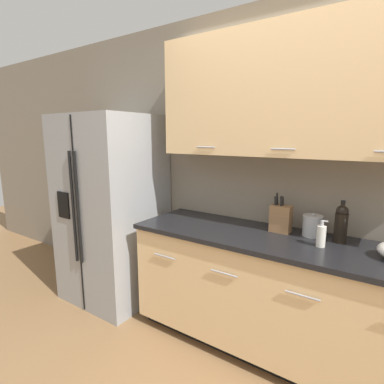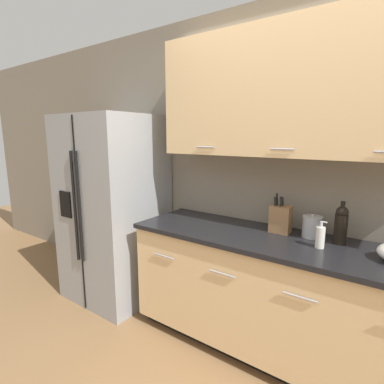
# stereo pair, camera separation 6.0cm
# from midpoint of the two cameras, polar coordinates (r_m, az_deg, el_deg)

# --- Properties ---
(wall_back) EXTENTS (10.00, 0.39, 2.60)m
(wall_back) POSITION_cam_midpoint_polar(r_m,az_deg,el_deg) (2.33, 23.17, 6.83)
(wall_back) COLOR gray
(wall_back) RESTS_ON ground_plane
(counter_unit) EXTENTS (2.17, 0.64, 0.90)m
(counter_unit) POSITION_cam_midpoint_polar(r_m,az_deg,el_deg) (2.39, 16.16, -18.55)
(counter_unit) COLOR black
(counter_unit) RESTS_ON ground_plane
(refrigerator) EXTENTS (0.86, 0.80, 1.79)m
(refrigerator) POSITION_cam_midpoint_polar(r_m,az_deg,el_deg) (3.05, -14.14, -3.06)
(refrigerator) COLOR gray
(refrigerator) RESTS_ON ground_plane
(knife_block) EXTENTS (0.15, 0.10, 0.29)m
(knife_block) POSITION_cam_midpoint_polar(r_m,az_deg,el_deg) (2.31, 17.22, -4.88)
(knife_block) COLOR olive
(knife_block) RESTS_ON counter_unit
(wine_bottle) EXTENTS (0.08, 0.08, 0.29)m
(wine_bottle) POSITION_cam_midpoint_polar(r_m,az_deg,el_deg) (2.22, 27.23, -5.46)
(wine_bottle) COLOR black
(wine_bottle) RESTS_ON counter_unit
(soap_dispenser) EXTENTS (0.06, 0.06, 0.18)m
(soap_dispenser) POSITION_cam_midpoint_polar(r_m,az_deg,el_deg) (2.10, 24.00, -7.82)
(soap_dispenser) COLOR silver
(soap_dispenser) RESTS_ON counter_unit
(steel_canister) EXTENTS (0.14, 0.14, 0.17)m
(steel_canister) POSITION_cam_midpoint_polar(r_m,az_deg,el_deg) (2.29, 22.62, -6.10)
(steel_canister) COLOR #A3A3A5
(steel_canister) RESTS_ON counter_unit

